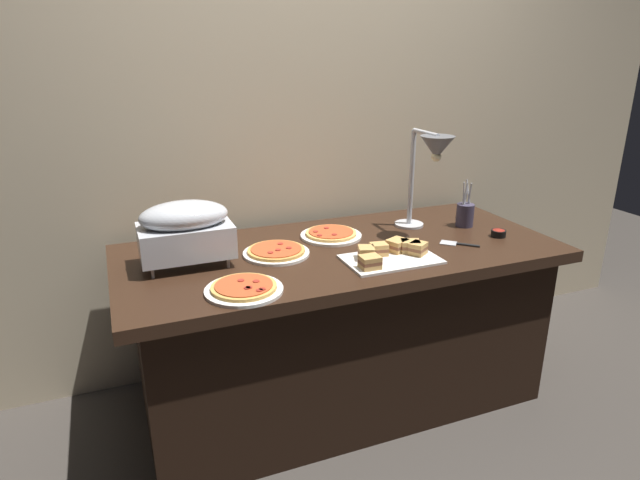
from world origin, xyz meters
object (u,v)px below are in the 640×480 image
at_px(pizza_plate_front, 331,234).
at_px(sandwich_platter, 391,254).
at_px(heat_lamp, 432,157).
at_px(pizza_plate_center, 276,252).
at_px(sauce_cup_far, 465,214).
at_px(serving_spatula, 458,244).
at_px(pizza_plate_raised_stand, 244,288).
at_px(sauce_cup_near, 498,233).
at_px(chafing_dish, 185,229).
at_px(utensil_holder, 465,214).

bearing_deg(pizza_plate_front, sandwich_platter, -71.24).
relative_size(heat_lamp, pizza_plate_center, 1.69).
xyz_separation_m(sauce_cup_far, serving_spatula, (-0.27, -0.32, -0.02)).
relative_size(pizza_plate_raised_stand, sandwich_platter, 0.73).
height_order(heat_lamp, sauce_cup_near, heat_lamp).
xyz_separation_m(chafing_dish, pizza_plate_raised_stand, (0.14, -0.33, -0.14)).
bearing_deg(sauce_cup_near, pizza_plate_center, 171.16).
height_order(chafing_dish, sauce_cup_near, chafing_dish).
bearing_deg(utensil_holder, pizza_plate_raised_stand, -163.91).
distance_m(pizza_plate_front, serving_spatula, 0.57).
bearing_deg(chafing_dish, serving_spatula, -10.23).
xyz_separation_m(pizza_plate_raised_stand, sauce_cup_far, (1.27, 0.45, 0.01)).
xyz_separation_m(utensil_holder, serving_spatula, (-0.19, -0.21, -0.06)).
xyz_separation_m(pizza_plate_center, utensil_holder, (0.97, 0.03, 0.05)).
distance_m(pizza_plate_front, pizza_plate_center, 0.33).
relative_size(chafing_dish, serving_spatula, 2.45).
relative_size(chafing_dish, sauce_cup_far, 5.03).
relative_size(pizza_plate_raised_stand, utensil_holder, 1.23).
bearing_deg(heat_lamp, pizza_plate_front, 161.42).
height_order(utensil_holder, serving_spatula, utensil_holder).
distance_m(sauce_cup_near, utensil_holder, 0.20).
height_order(chafing_dish, pizza_plate_center, chafing_dish).
distance_m(pizza_plate_front, sauce_cup_near, 0.77).
xyz_separation_m(pizza_plate_center, pizza_plate_raised_stand, (-0.22, -0.31, -0.00)).
distance_m(heat_lamp, utensil_holder, 0.39).
distance_m(pizza_plate_center, sauce_cup_near, 1.03).
height_order(heat_lamp, pizza_plate_front, heat_lamp).
bearing_deg(sauce_cup_near, sauce_cup_far, 83.38).
bearing_deg(utensil_holder, chafing_dish, -179.68).
bearing_deg(sandwich_platter, sauce_cup_near, 6.38).
bearing_deg(pizza_plate_front, sauce_cup_near, -21.42).
bearing_deg(chafing_dish, heat_lamp, -2.29).
relative_size(pizza_plate_front, pizza_plate_center, 1.01).
xyz_separation_m(chafing_dish, utensil_holder, (1.33, 0.01, -0.09)).
relative_size(pizza_plate_front, serving_spatula, 1.91).
height_order(heat_lamp, sandwich_platter, heat_lamp).
bearing_deg(sauce_cup_far, chafing_dish, -175.23).
distance_m(sauce_cup_near, serving_spatula, 0.24).
relative_size(pizza_plate_front, sandwich_platter, 0.73).
xyz_separation_m(pizza_plate_front, sauce_cup_near, (0.72, -0.28, 0.00)).
height_order(chafing_dish, sauce_cup_far, chafing_dish).
distance_m(pizza_plate_front, pizza_plate_raised_stand, 0.68).
relative_size(pizza_plate_raised_stand, serving_spatula, 1.91).
relative_size(pizza_plate_raised_stand, sauce_cup_far, 3.93).
bearing_deg(sandwich_platter, pizza_plate_center, 151.77).
height_order(pizza_plate_front, utensil_holder, utensil_holder).
distance_m(chafing_dish, utensil_holder, 1.33).
xyz_separation_m(pizza_plate_raised_stand, sauce_cup_near, (1.24, 0.15, 0.00)).
height_order(pizza_plate_front, pizza_plate_center, same).
bearing_deg(sauce_cup_far, pizza_plate_raised_stand, -160.40).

